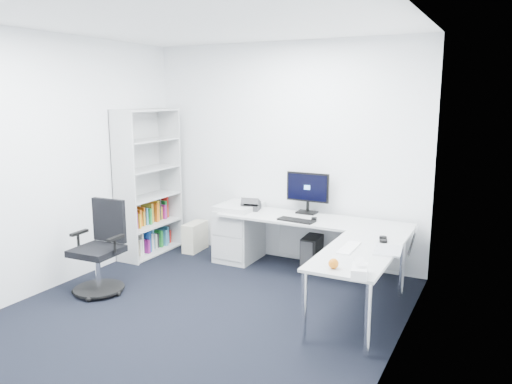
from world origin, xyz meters
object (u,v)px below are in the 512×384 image
at_px(task_chair, 97,248).
at_px(laptop, 389,238).
at_px(l_desk, 302,253).
at_px(bookshelf, 148,183).
at_px(monitor, 307,193).

bearing_deg(task_chair, laptop, 11.73).
bearing_deg(l_desk, laptop, -26.93).
bearing_deg(l_desk, bookshelf, 178.68).
bearing_deg(bookshelf, laptop, -10.24).
height_order(l_desk, laptop, laptop).
relative_size(monitor, laptop, 1.51).
bearing_deg(monitor, task_chair, -131.53).
bearing_deg(bookshelf, l_desk, -1.32).
xyz_separation_m(l_desk, task_chair, (-1.79, -1.28, 0.16)).
height_order(l_desk, task_chair, task_chair).
distance_m(bookshelf, task_chair, 1.46).
relative_size(bookshelf, laptop, 5.38).
height_order(task_chair, monitor, monitor).
bearing_deg(laptop, bookshelf, 162.94).
distance_m(task_chair, monitor, 2.48).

